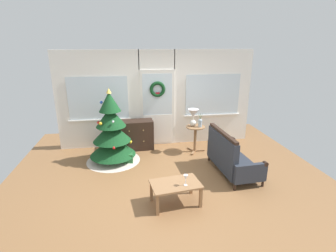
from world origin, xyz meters
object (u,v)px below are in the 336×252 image
flower_vase (200,122)px  gift_box (128,158)px  table_lamp (193,115)px  coffee_table (176,186)px  side_table (195,134)px  wine_glass (186,178)px  settee_sofa (230,157)px  christmas_tree (112,136)px  dresser_cabinet (136,135)px

flower_vase → gift_box: size_ratio=1.53×
table_lamp → coffee_table: 2.44m
side_table → flower_vase: size_ratio=1.97×
flower_vase → wine_glass: flower_vase is taller
settee_sofa → coffee_table: (-1.35, -0.93, -0.03)m
christmas_tree → dresser_cabinet: size_ratio=1.91×
side_table → flower_vase: 0.34m
wine_glass → gift_box: size_ratio=0.85×
table_lamp → flower_vase: (0.16, -0.10, -0.17)m
christmas_tree → side_table: (2.07, 0.22, -0.14)m
table_lamp → gift_box: bearing=-165.6°
christmas_tree → wine_glass: bearing=-57.1°
side_table → gift_box: 1.81m
dresser_cabinet → settee_sofa: size_ratio=0.62×
wine_glass → gift_box: (-0.97, 1.86, -0.43)m
christmas_tree → side_table: christmas_tree is taller
settee_sofa → gift_box: settee_sofa is taller
christmas_tree → dresser_cabinet: (0.57, 0.65, -0.24)m
settee_sofa → coffee_table: 1.64m
christmas_tree → gift_box: bearing=-26.4°
settee_sofa → coffee_table: settee_sofa is taller
coffee_table → gift_box: coffee_table is taller
dresser_cabinet → table_lamp: (1.44, -0.40, 0.59)m
side_table → settee_sofa: bearing=-70.3°
christmas_tree → settee_sofa: (2.51, -1.01, -0.25)m
table_lamp → gift_box: size_ratio=1.92×
wine_glass → settee_sofa: bearing=40.3°
side_table → gift_box: size_ratio=3.01×
table_lamp → flower_vase: 0.25m
side_table → table_lamp: 0.49m
christmas_tree → gift_box: christmas_tree is taller
christmas_tree → dresser_cabinet: christmas_tree is taller
flower_vase → christmas_tree: bearing=-175.9°
table_lamp → coffee_table: bearing=-111.2°
christmas_tree → flower_vase: christmas_tree is taller
flower_vase → wine_glass: size_ratio=1.79×
flower_vase → settee_sofa: bearing=-73.8°
dresser_cabinet → settee_sofa: 2.55m
settee_sofa → gift_box: (-2.16, 0.84, -0.26)m
settee_sofa → gift_box: size_ratio=6.51×
dresser_cabinet → side_table: dresser_cabinet is taller
settee_sofa → wine_glass: 1.58m
flower_vase → side_table: bearing=149.0°
christmas_tree → flower_vase: size_ratio=5.02×
gift_box → wine_glass: bearing=-62.5°
settee_sofa → table_lamp: 1.49m
settee_sofa → christmas_tree: bearing=158.0°
coffee_table → table_lamp: bearing=68.8°
flower_vase → dresser_cabinet: bearing=162.8°
dresser_cabinet → coffee_table: 2.65m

